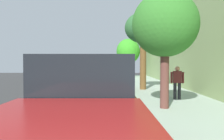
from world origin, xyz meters
name	(u,v)px	position (x,y,z in m)	size (l,w,h in m)	color
ground	(91,92)	(0.00, 0.00, 0.00)	(59.53, 59.53, 0.00)	#343434
sidewalk	(156,91)	(4.20, 0.00, 0.06)	(4.09, 37.21, 0.13)	#9FB2A0
curb_edge	(123,91)	(2.07, 0.00, 0.06)	(0.16, 37.21, 0.13)	gray
lane_stripe_centre	(48,94)	(-2.50, -0.70, 0.00)	(0.14, 35.80, 0.01)	white
lane_stripe_bike_edge	(100,92)	(0.60, 0.00, 0.00)	(0.12, 37.21, 0.01)	white
building_facade	(193,40)	(6.49, 0.00, 3.31)	(0.50, 37.21, 6.62)	#8EA568
parked_pickup_red_nearest	(79,123)	(0.97, -10.22, 0.90)	(2.07, 5.32, 1.95)	maroon
parked_suv_tan_second	(106,78)	(1.04, -1.42, 1.03)	(2.15, 4.79, 1.99)	tan
parked_sedan_dark_blue_mid	(108,75)	(0.95, 7.39, 0.75)	(1.85, 4.40, 1.52)	navy
bicycle_at_curb	(115,83)	(1.61, 2.63, 0.37)	(1.74, 0.46, 0.75)	black
cyclist_with_backpack	(119,74)	(1.83, 2.18, 1.08)	(0.43, 0.62, 1.77)	#C6B284
street_tree_near_cyclist	(165,25)	(3.41, -5.45, 3.24)	(2.46, 2.46, 4.36)	brown
street_tree_mid_block	(143,29)	(3.41, 0.48, 4.06)	(2.41, 2.41, 5.05)	brown
street_tree_far_end	(128,51)	(3.41, 15.12, 3.52)	(3.17, 3.17, 5.08)	#4A452B
pedestrian_on_phone	(177,81)	(4.48, -3.47, 1.00)	(0.61, 0.29, 1.56)	black
fire_hydrant	(128,81)	(2.50, 2.00, 0.55)	(0.22, 0.22, 0.84)	red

